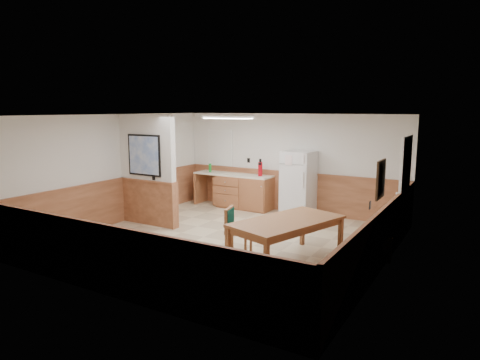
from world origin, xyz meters
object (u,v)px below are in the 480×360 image
Objects in this scene: refrigerator at (298,184)px; fire_extinguisher at (260,169)px; dining_table at (287,225)px; dining_chair at (234,227)px; soap_bottle at (210,168)px; dining_bench at (361,254)px.

refrigerator is 1.14m from fire_extinguisher.
dining_table is 2.60× the size of dining_chair.
dining_table is 9.36× the size of soap_bottle.
soap_bottle is (-2.62, 0.01, 0.21)m from refrigerator.
dining_chair is at bearing -86.53° from refrigerator.
refrigerator is 0.73× the size of dining_table.
dining_bench is 7.49× the size of soap_bottle.
fire_extinguisher reaches higher than soap_bottle.
dining_chair is at bearing -158.68° from dining_table.
dining_bench is 5.88m from soap_bottle.
dining_chair reaches higher than dining_table.
refrigerator reaches higher than soap_bottle.
dining_bench is 2.08× the size of dining_chair.
dining_chair is 3.49m from fire_extinguisher.
refrigerator is 2.63m from soap_bottle.
refrigerator is at bearing 15.42° from fire_extinguisher.
refrigerator reaches higher than dining_chair.
fire_extinguisher is at bearing 142.43° from dining_table.
dining_bench is at bearing -22.79° from fire_extinguisher.
refrigerator reaches higher than dining_table.
fire_extinguisher reaches higher than dining_table.
dining_table reaches higher than dining_bench.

